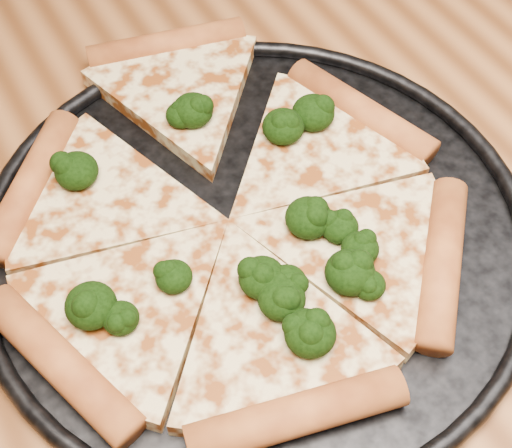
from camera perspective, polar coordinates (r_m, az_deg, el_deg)
dining_table at (r=0.64m, az=3.91°, el=-1.28°), size 1.20×0.90×0.75m
pizza_pan at (r=0.52m, az=0.00°, el=-0.53°), size 0.38×0.38×0.02m
pizza at (r=0.52m, az=-2.27°, el=0.79°), size 0.34×0.38×0.03m
broccoli_florets at (r=0.50m, az=-0.18°, el=-0.31°), size 0.24×0.23×0.02m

